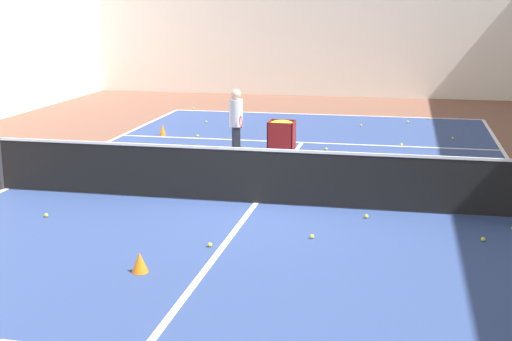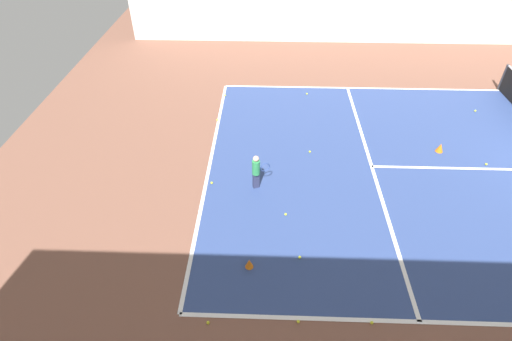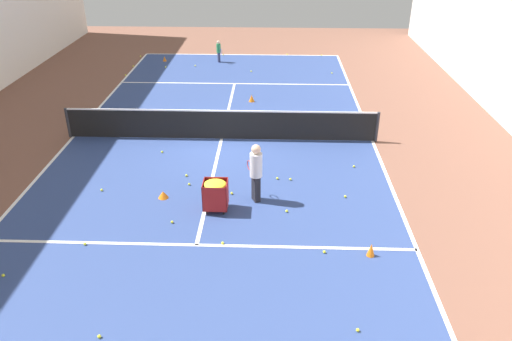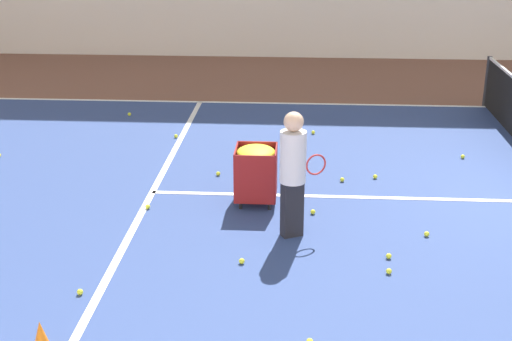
{
  "view_description": "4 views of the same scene",
  "coord_description": "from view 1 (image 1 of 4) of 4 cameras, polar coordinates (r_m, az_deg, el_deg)",
  "views": [
    {
      "loc": [
        2.64,
        -12.63,
        3.69
      ],
      "look_at": [
        0.0,
        0.0,
        0.64
      ],
      "focal_mm": 50.0,
      "sensor_mm": 36.0,
      "label": 1
    },
    {
      "loc": [
        9.7,
        -9.31,
        7.59
      ],
      "look_at": [
        1.06,
        -9.6,
        0.61
      ],
      "focal_mm": 28.0,
      "sensor_mm": 36.0,
      "label": 2
    },
    {
      "loc": [
        -1.75,
        15.6,
        7.06
      ],
      "look_at": [
        -1.33,
        3.99,
        0.91
      ],
      "focal_mm": 35.0,
      "sensor_mm": 36.0,
      "label": 3
    },
    {
      "loc": [
        -9.7,
        3.91,
        4.03
      ],
      "look_at": [
        -0.3,
        4.52,
        0.5
      ],
      "focal_mm": 50.0,
      "sensor_mm": 36.0,
      "label": 4
    }
  ],
  "objects": [
    {
      "name": "line_baseline_far",
      "position": [
        24.13,
        5.4,
        4.47
      ],
      "size": [
        10.33,
        0.1,
        0.0
      ],
      "primitive_type": "cube",
      "color": "white",
      "rests_on": "ground"
    },
    {
      "name": "tennis_ball_13",
      "position": [
        11.87,
        17.71,
        -5.26
      ],
      "size": [
        0.07,
        0.07,
        0.07
      ],
      "primitive_type": "sphere",
      "color": "yellow",
      "rests_on": "ground"
    },
    {
      "name": "tennis_ball_38",
      "position": [
        25.34,
        -5.03,
        4.98
      ],
      "size": [
        0.07,
        0.07,
        0.07
      ],
      "primitive_type": "sphere",
      "color": "yellow",
      "rests_on": "ground"
    },
    {
      "name": "tennis_ball_31",
      "position": [
        15.81,
        -2.8,
        -0.06
      ],
      "size": [
        0.07,
        0.07,
        0.07
      ],
      "primitive_type": "sphere",
      "color": "yellow",
      "rests_on": "ground"
    },
    {
      "name": "tennis_ball_26",
      "position": [
        11.09,
        -3.71,
        -5.95
      ],
      "size": [
        0.07,
        0.07,
        0.07
      ],
      "primitive_type": "sphere",
      "color": "yellow",
      "rests_on": "ground"
    },
    {
      "name": "ground_plane",
      "position": [
        13.42,
        0.0,
        -2.64
      ],
      "size": [
        36.0,
        36.0,
        0.0
      ],
      "primitive_type": "plane",
      "color": "brown"
    },
    {
      "name": "court_playing_area",
      "position": [
        13.42,
        0.0,
        -2.63
      ],
      "size": [
        10.33,
        22.13,
        0.0
      ],
      "color": "navy",
      "rests_on": "ground"
    },
    {
      "name": "ball_cart",
      "position": [
        17.67,
        2.06,
        3.25
      ],
      "size": [
        0.63,
        0.58,
        0.85
      ],
      "color": "maroon",
      "rests_on": "ground"
    },
    {
      "name": "tennis_ball_28",
      "position": [
        16.41,
        4.42,
        0.42
      ],
      "size": [
        0.07,
        0.07,
        0.07
      ],
      "primitive_type": "sphere",
      "color": "yellow",
      "rests_on": "ground"
    },
    {
      "name": "tennis_ball_18",
      "position": [
        23.66,
        13.62,
        4.06
      ],
      "size": [
        0.07,
        0.07,
        0.07
      ],
      "primitive_type": "sphere",
      "color": "yellow",
      "rests_on": "ground"
    },
    {
      "name": "tennis_ball_2",
      "position": [
        16.65,
        -5.74,
        0.58
      ],
      "size": [
        0.07,
        0.07,
        0.07
      ],
      "primitive_type": "sphere",
      "color": "yellow",
      "rests_on": "ground"
    },
    {
      "name": "coach_at_net",
      "position": [
        17.3,
        -1.61,
        4.2
      ],
      "size": [
        0.48,
        0.65,
        1.66
      ],
      "rotation": [
        0.0,
        0.0,
        -1.13
      ],
      "color": "black",
      "rests_on": "ground"
    },
    {
      "name": "training_cone_3",
      "position": [
        20.42,
        -7.48,
        3.26
      ],
      "size": [
        0.19,
        0.19,
        0.32
      ],
      "primitive_type": "cone",
      "color": "orange",
      "rests_on": "ground"
    },
    {
      "name": "tennis_ball_21",
      "position": [
        15.89,
        4.76,
        -0.02
      ],
      "size": [
        0.07,
        0.07,
        0.07
      ],
      "primitive_type": "sphere",
      "color": "yellow",
      "rests_on": "ground"
    },
    {
      "name": "tennis_ball_5",
      "position": [
        22.89,
        12.06,
        3.84
      ],
      "size": [
        0.07,
        0.07,
        0.07
      ],
      "primitive_type": "sphere",
      "color": "yellow",
      "rests_on": "ground"
    },
    {
      "name": "tennis_ball_15",
      "position": [
        16.5,
        -4.51,
        0.49
      ],
      "size": [
        0.07,
        0.07,
        0.07
      ],
      "primitive_type": "sphere",
      "color": "yellow",
      "rests_on": "ground"
    },
    {
      "name": "tennis_ball_24",
      "position": [
        21.97,
        8.41,
        3.6
      ],
      "size": [
        0.07,
        0.07,
        0.07
      ],
      "primitive_type": "sphere",
      "color": "yellow",
      "rests_on": "ground"
    },
    {
      "name": "tennis_ball_30",
      "position": [
        20.07,
        -4.69,
        2.79
      ],
      "size": [
        0.07,
        0.07,
        0.07
      ],
      "primitive_type": "sphere",
      "color": "yellow",
      "rests_on": "ground"
    },
    {
      "name": "training_cone_0",
      "position": [
        17.03,
        6.74,
        1.07
      ],
      "size": [
        0.28,
        0.28,
        0.2
      ],
      "primitive_type": "cone",
      "color": "orange",
      "rests_on": "ground"
    },
    {
      "name": "line_centre_service",
      "position": [
        13.42,
        0.0,
        -2.62
      ],
      "size": [
        0.1,
        12.17,
        0.0
      ],
      "primitive_type": "cube",
      "color": "white",
      "rests_on": "ground"
    },
    {
      "name": "tennis_ball_17",
      "position": [
        12.64,
        8.82,
        -3.64
      ],
      "size": [
        0.07,
        0.07,
        0.07
      ],
      "primitive_type": "sphere",
      "color": "yellow",
      "rests_on": "ground"
    },
    {
      "name": "tennis_ball_11",
      "position": [
        14.29,
        8.12,
        -1.63
      ],
      "size": [
        0.07,
        0.07,
        0.07
      ],
      "primitive_type": "sphere",
      "color": "yellow",
      "rests_on": "ground"
    },
    {
      "name": "training_cone_2",
      "position": [
        10.16,
        -9.28,
        -7.26
      ],
      "size": [
        0.24,
        0.24,
        0.29
      ],
      "primitive_type": "cone",
      "color": "orange",
      "rests_on": "ground"
    },
    {
      "name": "line_service_far",
      "position": [
        19.26,
        3.71,
        2.26
      ],
      "size": [
        10.33,
        0.1,
        0.0
      ],
      "primitive_type": "cube",
      "color": "white",
      "rests_on": "ground"
    },
    {
      "name": "tennis_net",
      "position": [
        13.28,
        0.0,
        -0.37
      ],
      "size": [
        10.63,
        0.1,
        1.06
      ],
      "color": "#2D2D33",
      "rests_on": "ground"
    },
    {
      "name": "tennis_ball_36",
      "position": [
        16.55,
        -13.16,
        0.21
      ],
      "size": [
        0.07,
        0.07,
        0.07
      ],
      "primitive_type": "sphere",
      "color": "yellow",
      "rests_on": "ground"
    },
    {
      "name": "tennis_ball_9",
      "position": [
        16.7,
        12.82,
        0.35
      ],
      "size": [
        0.07,
        0.07,
        0.07
      ],
      "primitive_type": "sphere",
      "color": "yellow",
      "rests_on": "ground"
    },
    {
      "name": "tennis_ball_4",
      "position": [
        18.29,
        5.63,
        1.73
      ],
      "size": [
        0.07,
        0.07,
        0.07
      ],
      "primitive_type": "sphere",
      "color": "yellow",
      "rests_on": "ground"
    },
    {
      "name": "tennis_ball_29",
      "position": [
        14.28,
        -4.49,
        -1.55
      ],
      "size": [
        0.07,
        0.07,
        0.07
      ],
      "primitive_type": "sphere",
      "color": "yellow",
      "rests_on": "ground"
    },
    {
      "name": "tennis_ball_7",
      "position": [
        19.29,
        1.88,
        2.39
      ],
      "size": [
        0.07,
        0.07,
        0.07
      ],
      "primitive_type": "sphere",
      "color": "yellow",
      "rests_on": "ground"
    },
    {
      "name": "tennis_ball_12",
      "position": [
        17.99,
        -9.36,
        1.42
      ],
      "size": [
        0.07,
        0.07,
        0.07
      ],
      "primitive_type": "sphere",
      "color": "yellow",
      "rests_on": "ground"
    },
    {
      "name": "tennis_ball_34",
      "position": [
        11.48,
        4.5,
        -5.29
      ],
      "size": [
        0.07,
        0.07,
        0.07
      ],
      "primitive_type": "sphere",
      "color": "yellow",
      "rests_on": "ground"
    },
    {
      "name": "tennis_ball_25",
      "position": [
        22.45,
        -4.01,
        3.92
      ],
      "size": [
        0.07,
        0.07,
        0.07
      ],
      "primitive_type": "sphere",
      "color": "yellow",
      "rests_on": "ground"
    },
    {
      "name": "line_sideline_left",
      "position": [
        15.3,
        -19.3,
        -1.38
      ],
      "size": [
        0.1,
        22.13,
        0.0
      ],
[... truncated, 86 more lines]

